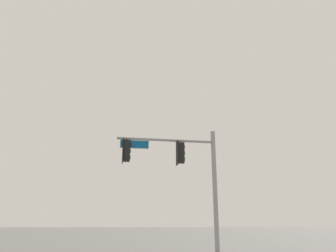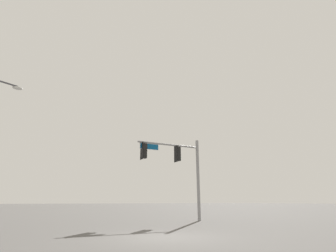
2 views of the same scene
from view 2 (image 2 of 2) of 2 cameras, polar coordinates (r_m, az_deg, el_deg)
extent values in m
plane|color=#514F4C|center=(11.76, -0.96, -23.05)|extent=(400.00, 400.00, 0.00)
cylinder|color=gray|center=(21.54, 6.57, -11.40)|extent=(0.24, 0.24, 6.31)
cylinder|color=gray|center=(20.61, 0.23, -4.10)|extent=(5.21, 0.65, 0.14)
cube|color=black|center=(20.75, 1.70, -6.06)|extent=(0.08, 0.52, 1.30)
cube|color=black|center=(20.84, 2.17, -6.10)|extent=(0.39, 0.35, 1.10)
cylinder|color=black|center=(20.95, 2.15, -4.46)|extent=(0.04, 0.04, 0.12)
cylinder|color=#340503|center=(20.99, 2.64, -5.26)|extent=(0.05, 0.22, 0.22)
cylinder|color=#392D05|center=(20.93, 2.65, -6.14)|extent=(0.05, 0.22, 0.22)
cylinder|color=green|center=(20.88, 2.66, -7.03)|extent=(0.05, 0.22, 0.22)
cube|color=black|center=(19.56, -5.75, -5.37)|extent=(0.08, 0.52, 1.30)
cube|color=black|center=(19.63, -5.23, -5.42)|extent=(0.39, 0.35, 1.10)
cylinder|color=black|center=(19.75, -5.18, -3.68)|extent=(0.04, 0.04, 0.12)
cylinder|color=#340503|center=(19.77, -4.66, -4.54)|extent=(0.05, 0.22, 0.22)
cylinder|color=#392D05|center=(19.70, -4.68, -5.48)|extent=(0.05, 0.22, 0.22)
cylinder|color=green|center=(19.65, -4.71, -6.42)|extent=(0.05, 0.22, 0.22)
cube|color=#0A4C7F|center=(19.85, -4.10, -4.48)|extent=(1.46, 0.18, 0.40)
cube|color=white|center=(19.85, -4.10, -4.48)|extent=(1.52, 0.17, 0.46)
cylinder|color=#4C4C51|center=(18.15, -32.32, 8.11)|extent=(1.60, 0.60, 0.10)
ellipsoid|color=silver|center=(18.34, -29.94, 7.16)|extent=(0.56, 0.28, 0.20)
camera|label=1|loc=(6.41, 53.23, -10.17)|focal=35.00mm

